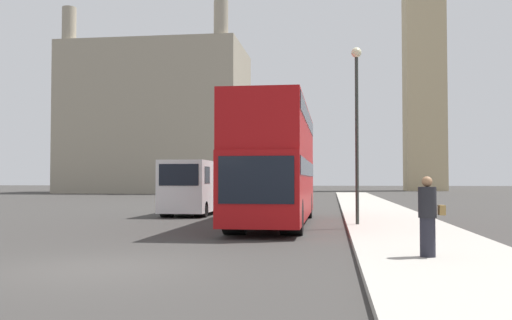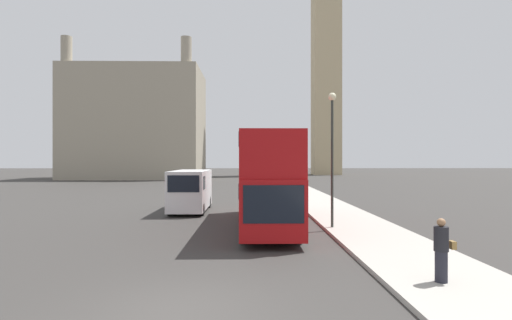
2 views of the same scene
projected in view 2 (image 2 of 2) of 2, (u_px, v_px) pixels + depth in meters
The scene contains 8 objects.
ground_plane at pixel (178, 311), 8.57m from camera, with size 300.00×300.00×0.00m, color #383533.
sidewalk_strip at pixel (490, 305), 8.69m from camera, with size 3.58×120.00×0.15m.
clock_tower at pixel (326, 28), 88.57m from camera, with size 6.34×6.51×63.58m.
building_block_distant at pixel (137, 124), 70.58m from camera, with size 22.67×14.50×23.19m.
red_double_decker_bus at pixel (267, 177), 19.57m from camera, with size 2.48×11.28×4.37m.
white_van at pixel (191, 190), 25.09m from camera, with size 2.12×5.77×2.58m.
pedestrian at pixel (442, 250), 10.10m from camera, with size 0.52×0.36×1.62m.
street_lamp at pixel (332, 140), 18.39m from camera, with size 0.36×0.36×6.20m.
Camera 2 is at (1.52, -8.60, 3.25)m, focal length 28.00 mm.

